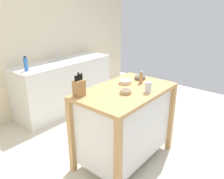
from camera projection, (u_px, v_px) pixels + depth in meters
The scene contains 13 objects.
ground_plane at pixel (135, 155), 2.90m from camera, with size 5.87×5.87×0.00m, color beige.
wall_back at pixel (30, 38), 3.73m from camera, with size 4.87×0.10×2.60m, color beige.
kitchen_island at pixel (125, 122), 2.67m from camera, with size 1.16×0.72×0.93m.
knife_block at pixel (79, 88), 2.31m from camera, with size 0.11×0.09×0.25m.
bowl_stoneware_deep at pixel (125, 82), 2.70m from camera, with size 0.15×0.15×0.05m.
bowl_ceramic_wide at pixel (126, 91), 2.40m from camera, with size 0.12×0.12×0.04m.
bowl_ceramic_small at pixel (140, 78), 2.86m from camera, with size 0.14×0.14×0.04m.
drinking_cup at pixel (148, 87), 2.41m from camera, with size 0.07×0.07×0.12m.
pepper_grinder at pixel (141, 78), 2.70m from camera, with size 0.04×0.04×0.15m.
trash_bin at pixel (155, 112), 3.36m from camera, with size 0.36×0.28×0.63m.
sink_counter at pixel (65, 85), 4.09m from camera, with size 1.81×0.60×0.90m.
sink_faucet at pixel (57, 54), 3.98m from camera, with size 0.02×0.02×0.22m.
bottle_spray_cleaner at pixel (26, 64), 3.31m from camera, with size 0.06×0.06×0.22m.
Camera 1 is at (-2.05, -1.30, 1.82)m, focal length 36.06 mm.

